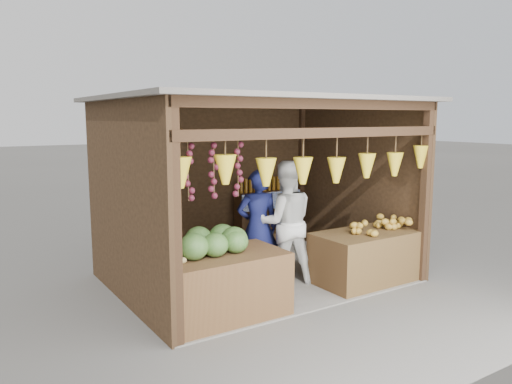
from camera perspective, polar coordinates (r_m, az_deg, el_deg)
ground at (r=7.60m, az=0.15°, el=-9.74°), size 80.00×80.00×0.00m
stall_structure at (r=7.20m, az=0.12°, el=2.81°), size 4.30×3.30×2.66m
back_shelf at (r=9.00m, az=1.30°, el=-1.14°), size 1.25×0.32×1.32m
counter_left at (r=6.05m, az=-3.93°, el=-10.69°), size 1.52×0.85×0.78m
counter_right at (r=7.51m, az=12.69°, el=-7.22°), size 1.62×0.85×0.75m
stool at (r=6.93m, az=-12.94°, el=-10.65°), size 0.28×0.28×0.27m
man_standing at (r=7.12m, az=0.20°, el=-4.06°), size 0.70×0.57×1.66m
woman_standing at (r=7.17m, az=3.35°, el=-3.50°), size 1.06×0.96×1.78m
vendor_seated at (r=6.75m, az=-13.12°, el=-5.72°), size 0.55×0.55×0.96m
melon_pile at (r=5.91m, az=-5.16°, el=-5.59°), size 1.00×0.50×0.32m
tanfruit_pile at (r=5.65m, az=-9.76°, el=-7.36°), size 0.34×0.40×0.13m
mango_pile at (r=7.46m, az=13.37°, el=-3.53°), size 1.40×0.64×0.22m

